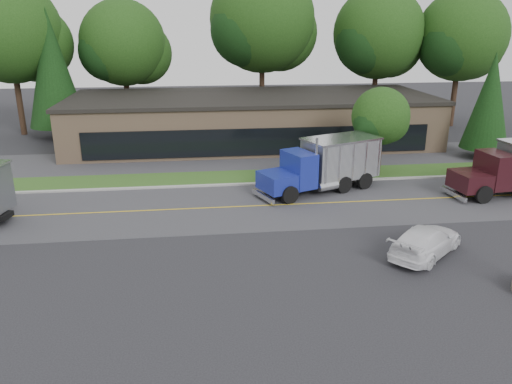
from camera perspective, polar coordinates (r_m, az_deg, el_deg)
ground at (r=21.93m, az=2.06°, el=-9.84°), size 140.00×140.00×0.00m
road at (r=30.06m, az=-0.60°, el=-1.65°), size 60.00×8.00×0.02m
center_line at (r=30.06m, az=-0.60°, el=-1.65°), size 60.00×0.12×0.01m
curb at (r=34.01m, az=-1.39°, el=0.81°), size 60.00×0.30×0.12m
grass_verge at (r=35.72m, az=-1.67°, el=1.70°), size 60.00×3.40×0.03m
far_parking at (r=40.50m, az=-2.33°, el=3.77°), size 60.00×7.00×0.02m
strip_mall at (r=46.07m, az=-0.49°, el=8.18°), size 32.00×12.00×4.00m
tree_far_a at (r=53.80m, az=-26.14°, el=15.70°), size 10.21×9.60×14.56m
tree_far_b at (r=53.58m, az=-14.77°, el=15.73°), size 8.97×8.44×12.80m
tree_far_c at (r=53.62m, az=0.88°, el=18.58°), size 11.29×10.63×16.11m
tree_far_d at (r=55.57m, az=13.91°, el=16.74°), size 9.88×9.30×14.10m
tree_far_e at (r=57.06m, az=22.45°, el=15.75°), size 9.66×9.09×13.78m
evergreen_left at (r=50.82m, az=-22.24°, el=12.96°), size 5.21×5.21×11.84m
evergreen_right at (r=44.01m, az=25.14°, el=9.38°), size 3.70×3.70×8.42m
tree_verge at (r=37.09m, az=14.10°, el=8.10°), size 4.37×4.12×6.24m
dump_truck_blue at (r=32.87m, az=8.02°, el=3.28°), size 8.56×5.36×3.36m
rally_car at (r=25.04m, az=18.82°, el=-5.31°), size 4.95×4.67×1.41m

